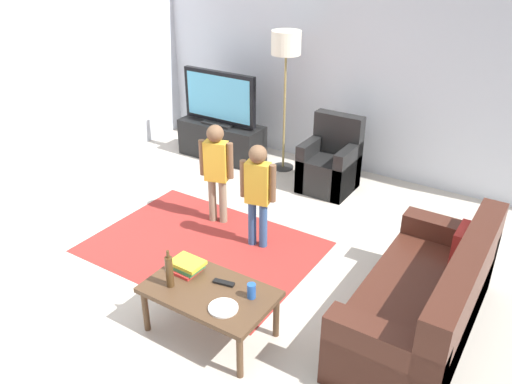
{
  "coord_description": "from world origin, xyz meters",
  "views": [
    {
      "loc": [
        2.36,
        -3.06,
        2.9
      ],
      "look_at": [
        0.0,
        0.6,
        0.65
      ],
      "focal_mm": 36.51,
      "sensor_mm": 36.0,
      "label": 1
    }
  ],
  "objects_px": {
    "child_near_tv": "(216,165)",
    "child_center": "(258,187)",
    "tv_stand": "(222,141)",
    "book_stack": "(187,266)",
    "couch": "(429,305)",
    "floor_lamp": "(286,51)",
    "armchair": "(331,165)",
    "bottle": "(169,271)",
    "coffee_table": "(209,295)",
    "soda_can": "(251,291)",
    "tv_remote": "(224,283)",
    "tv": "(219,99)",
    "plate": "(223,308)"
  },
  "relations": [
    {
      "from": "couch",
      "to": "plate",
      "type": "bearing_deg",
      "value": -139.75
    },
    {
      "from": "floor_lamp",
      "to": "book_stack",
      "type": "relative_size",
      "value": 6.68
    },
    {
      "from": "plate",
      "to": "book_stack",
      "type": "bearing_deg",
      "value": 157.1
    },
    {
      "from": "child_center",
      "to": "plate",
      "type": "distance_m",
      "value": 1.53
    },
    {
      "from": "tv_remote",
      "to": "plate",
      "type": "height_order",
      "value": "plate"
    },
    {
      "from": "couch",
      "to": "plate",
      "type": "relative_size",
      "value": 8.18
    },
    {
      "from": "child_center",
      "to": "soda_can",
      "type": "xyz_separation_m",
      "value": [
        0.69,
        -1.17,
        -0.17
      ]
    },
    {
      "from": "plate",
      "to": "tv_stand",
      "type": "bearing_deg",
      "value": 126.42
    },
    {
      "from": "tv",
      "to": "child_center",
      "type": "height_order",
      "value": "tv"
    },
    {
      "from": "child_near_tv",
      "to": "tv_remote",
      "type": "xyz_separation_m",
      "value": [
        1.05,
        -1.32,
        -0.24
      ]
    },
    {
      "from": "armchair",
      "to": "couch",
      "type": "bearing_deg",
      "value": -47.85
    },
    {
      "from": "tv_remote",
      "to": "tv",
      "type": "bearing_deg",
      "value": 115.34
    },
    {
      "from": "child_center",
      "to": "tv_remote",
      "type": "xyz_separation_m",
      "value": [
        0.42,
        -1.15,
        -0.22
      ]
    },
    {
      "from": "coffee_table",
      "to": "tv_remote",
      "type": "relative_size",
      "value": 5.88
    },
    {
      "from": "floor_lamp",
      "to": "soda_can",
      "type": "bearing_deg",
      "value": -64.13
    },
    {
      "from": "soda_can",
      "to": "plate",
      "type": "relative_size",
      "value": 0.55
    },
    {
      "from": "tv_stand",
      "to": "child_near_tv",
      "type": "distance_m",
      "value": 1.8
    },
    {
      "from": "plate",
      "to": "bottle",
      "type": "bearing_deg",
      "value": 180.0
    },
    {
      "from": "child_near_tv",
      "to": "plate",
      "type": "relative_size",
      "value": 5.04
    },
    {
      "from": "coffee_table",
      "to": "bottle",
      "type": "distance_m",
      "value": 0.36
    },
    {
      "from": "coffee_table",
      "to": "soda_can",
      "type": "distance_m",
      "value": 0.35
    },
    {
      "from": "book_stack",
      "to": "bottle",
      "type": "height_order",
      "value": "bottle"
    },
    {
      "from": "tv",
      "to": "bottle",
      "type": "relative_size",
      "value": 3.43
    },
    {
      "from": "tv",
      "to": "child_near_tv",
      "type": "distance_m",
      "value": 1.75
    },
    {
      "from": "child_center",
      "to": "bottle",
      "type": "relative_size",
      "value": 3.39
    },
    {
      "from": "plate",
      "to": "child_near_tv",
      "type": "bearing_deg",
      "value": 127.9
    },
    {
      "from": "floor_lamp",
      "to": "plate",
      "type": "bearing_deg",
      "value": -67.24
    },
    {
      "from": "book_stack",
      "to": "couch",
      "type": "bearing_deg",
      "value": 24.86
    },
    {
      "from": "child_near_tv",
      "to": "tv",
      "type": "bearing_deg",
      "value": 125.14
    },
    {
      "from": "floor_lamp",
      "to": "child_center",
      "type": "xyz_separation_m",
      "value": [
        0.73,
        -1.76,
        -0.89
      ]
    },
    {
      "from": "floor_lamp",
      "to": "coffee_table",
      "type": "relative_size",
      "value": 1.78
    },
    {
      "from": "tv",
      "to": "coffee_table",
      "type": "xyz_separation_m",
      "value": [
        2.0,
        -2.86,
        -0.48
      ]
    },
    {
      "from": "tv",
      "to": "tv_remote",
      "type": "xyz_separation_m",
      "value": [
        2.05,
        -2.74,
        -0.42
      ]
    },
    {
      "from": "child_center",
      "to": "tv_stand",
      "type": "bearing_deg",
      "value": 135.16
    },
    {
      "from": "tv_stand",
      "to": "bottle",
      "type": "xyz_separation_m",
      "value": [
        1.72,
        -3.0,
        0.31
      ]
    },
    {
      "from": "couch",
      "to": "child_center",
      "type": "relative_size",
      "value": 1.66
    },
    {
      "from": "soda_can",
      "to": "tv",
      "type": "bearing_deg",
      "value": 129.97
    },
    {
      "from": "floor_lamp",
      "to": "book_stack",
      "type": "height_order",
      "value": "floor_lamp"
    },
    {
      "from": "couch",
      "to": "armchair",
      "type": "bearing_deg",
      "value": 132.15
    },
    {
      "from": "couch",
      "to": "armchair",
      "type": "relative_size",
      "value": 2.0
    },
    {
      "from": "tv",
      "to": "coffee_table",
      "type": "bearing_deg",
      "value": -55.11
    },
    {
      "from": "coffee_table",
      "to": "couch",
      "type": "bearing_deg",
      "value": 32.29
    },
    {
      "from": "child_center",
      "to": "bottle",
      "type": "height_order",
      "value": "child_center"
    },
    {
      "from": "floor_lamp",
      "to": "child_near_tv",
      "type": "bearing_deg",
      "value": -86.14
    },
    {
      "from": "book_stack",
      "to": "tv_remote",
      "type": "xyz_separation_m",
      "value": [
        0.35,
        0.02,
        -0.04
      ]
    },
    {
      "from": "child_near_tv",
      "to": "child_center",
      "type": "relative_size",
      "value": 1.02
    },
    {
      "from": "armchair",
      "to": "child_near_tv",
      "type": "relative_size",
      "value": 0.81
    },
    {
      "from": "coffee_table",
      "to": "child_center",
      "type": "bearing_deg",
      "value": 106.41
    },
    {
      "from": "tv_stand",
      "to": "armchair",
      "type": "distance_m",
      "value": 1.67
    },
    {
      "from": "tv_stand",
      "to": "couch",
      "type": "height_order",
      "value": "couch"
    }
  ]
}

